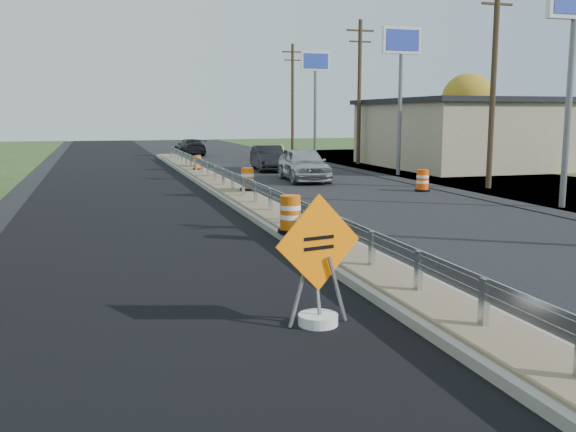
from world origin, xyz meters
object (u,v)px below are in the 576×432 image
object	(u,v)px
barrel_median_near	(290,215)
car_dark_far	(190,147)
car_dark_mid	(268,158)
barrel_shoulder_far	(281,151)
barrel_shoulder_near	(423,181)
caution_sign	(318,293)
barrel_median_far	(197,163)
barrel_median_mid	(248,179)
car_silver	(304,164)

from	to	relation	value
barrel_median_near	car_dark_far	bearing A→B (deg)	85.94
barrel_median_near	car_dark_mid	size ratio (longest dim) A/B	0.22
barrel_shoulder_far	barrel_shoulder_near	bearing A→B (deg)	-91.62
caution_sign	barrel_shoulder_near	distance (m)	18.74
barrel_shoulder_near	car_dark_far	distance (m)	28.59
barrel_median_far	barrel_shoulder_far	xyz separation A→B (m)	(8.76, 13.40, -0.17)
caution_sign	car_dark_mid	world-z (taller)	caution_sign
barrel_median_far	car_dark_far	distance (m)	16.75
barrel_median_mid	barrel_shoulder_near	distance (m)	7.66
car_silver	barrel_shoulder_far	bearing A→B (deg)	81.93
car_dark_mid	barrel_median_far	bearing A→B (deg)	-166.00
car_dark_far	car_silver	bearing A→B (deg)	91.54
barrel_shoulder_near	car_dark_mid	bearing A→B (deg)	107.16
caution_sign	barrel_median_mid	xyz separation A→B (m)	(2.66, 16.31, 0.14)
caution_sign	barrel_shoulder_far	distance (m)	41.83
barrel_median_mid	barrel_shoulder_near	size ratio (longest dim) A/B	0.97
barrel_median_mid	car_silver	bearing A→B (deg)	50.95
caution_sign	barrel_median_far	xyz separation A→B (m)	(2.24, 26.95, 0.07)
car_silver	car_dark_mid	size ratio (longest dim) A/B	1.09
barrel_median_mid	car_dark_far	xyz separation A→B (m)	(1.52, 27.27, -0.00)
barrel_median_near	car_dark_far	world-z (taller)	car_dark_far
barrel_median_far	car_silver	world-z (taller)	car_silver
barrel_shoulder_near	car_dark_mid	distance (m)	12.58
barrel_median_far	car_silver	distance (m)	7.21
barrel_median_far	barrel_shoulder_near	world-z (taller)	barrel_median_far
barrel_median_near	caution_sign	bearing A→B (deg)	-103.20
barrel_median_far	car_silver	size ratio (longest dim) A/B	0.16
barrel_median_near	car_silver	world-z (taller)	car_silver
car_dark_mid	car_silver	bearing A→B (deg)	-84.38
caution_sign	car_dark_mid	bearing A→B (deg)	63.33
barrel_median_far	car_dark_far	size ratio (longest dim) A/B	0.17
car_dark_mid	caution_sign	bearing A→B (deg)	-98.89
barrel_median_mid	car_silver	world-z (taller)	car_silver
barrel_shoulder_near	car_dark_mid	world-z (taller)	car_dark_mid
barrel_median_far	car_dark_far	xyz separation A→B (m)	(1.95, 16.63, 0.07)
caution_sign	barrel_shoulder_far	world-z (taller)	caution_sign
caution_sign	car_silver	world-z (taller)	caution_sign
barrel_median_mid	barrel_shoulder_far	xyz separation A→B (m)	(8.33, 24.04, -0.24)
barrel_median_near	barrel_shoulder_near	xyz separation A→B (m)	(8.73, 9.01, -0.25)
car_dark_mid	car_dark_far	xyz separation A→B (m)	(-2.40, 15.90, -0.07)
caution_sign	barrel_median_near	world-z (taller)	caution_sign
barrel_median_far	car_dark_far	bearing A→B (deg)	83.32
caution_sign	barrel_median_near	distance (m)	6.84
barrel_median_near	barrel_median_mid	world-z (taller)	barrel_median_near
barrel_median_mid	barrel_shoulder_near	xyz separation A→B (m)	(7.63, -0.65, -0.22)
barrel_median_near	car_dark_mid	bearing A→B (deg)	76.57
barrel_shoulder_near	barrel_shoulder_far	bearing A→B (deg)	88.38
barrel_median_mid	barrel_shoulder_near	bearing A→B (deg)	-4.87
caution_sign	car_dark_far	world-z (taller)	caution_sign
barrel_shoulder_near	car_silver	size ratio (longest dim) A/B	0.19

